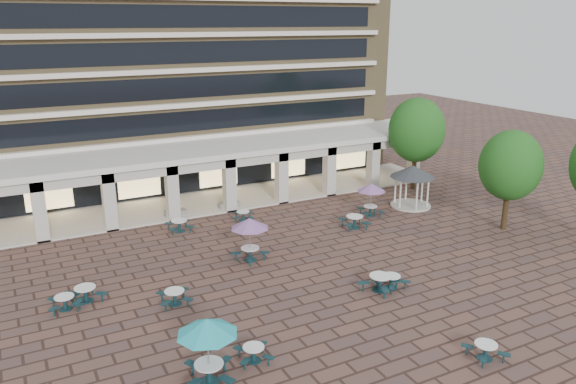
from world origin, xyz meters
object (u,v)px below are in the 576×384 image
gazebo (412,176)px  planter_right (229,201)px  picnic_table_1 (254,352)px  picnic_table_2 (391,280)px  planter_left (175,210)px

gazebo → planter_right: size_ratio=2.22×
picnic_table_1 → planter_right: planter_right is taller
picnic_table_1 → picnic_table_2: (9.02, 2.69, 0.02)m
gazebo → planter_right: gazebo is taller
planter_left → picnic_table_2: bearing=-67.0°
picnic_table_1 → planter_left: size_ratio=1.12×
planter_right → gazebo: bearing=-25.3°
planter_right → planter_left: bearing=180.0°
picnic_table_2 → gazebo: (9.56, 10.11, 1.92)m
picnic_table_2 → planter_left: size_ratio=1.17×
planter_left → planter_right: (4.06, 0.00, 0.09)m
gazebo → planter_left: (-16.32, 5.80, -1.85)m
gazebo → planter_left: bearing=160.4°
picnic_table_2 → planter_left: 17.28m
planter_left → planter_right: bearing=0.0°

